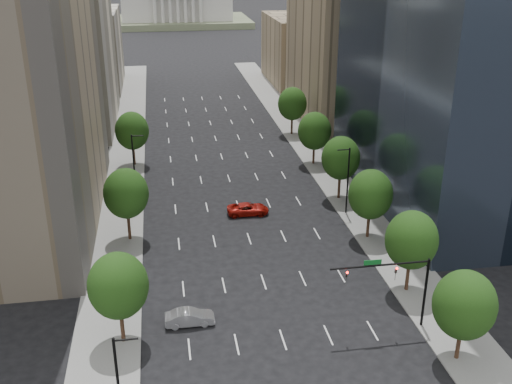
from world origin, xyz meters
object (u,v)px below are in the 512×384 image
capitol (176,3)px  traffic_signal (401,279)px  car_red_far (248,209)px  car_silver (190,317)px

capitol → traffic_signal: bearing=-87.3°
capitol → car_red_far: 192.99m
car_silver → car_red_far: (8.95, 23.20, -0.00)m
traffic_signal → car_silver: size_ratio=2.00×
traffic_signal → car_silver: 19.44m
traffic_signal → capitol: 219.99m
car_red_far → car_silver: bearing=160.1°
capitol → car_silver: 216.32m
car_silver → car_red_far: size_ratio=0.85×
capitol → car_red_far: bearing=-89.7°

